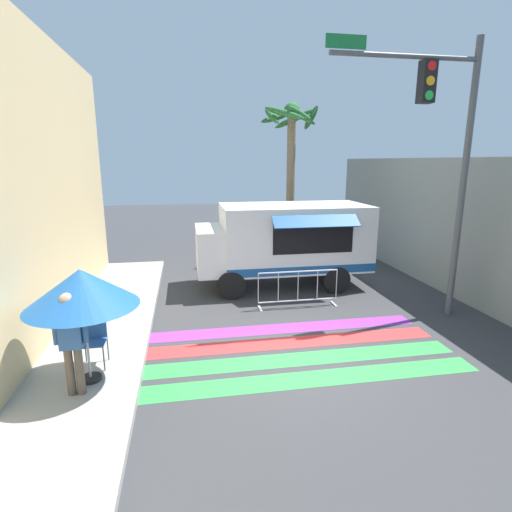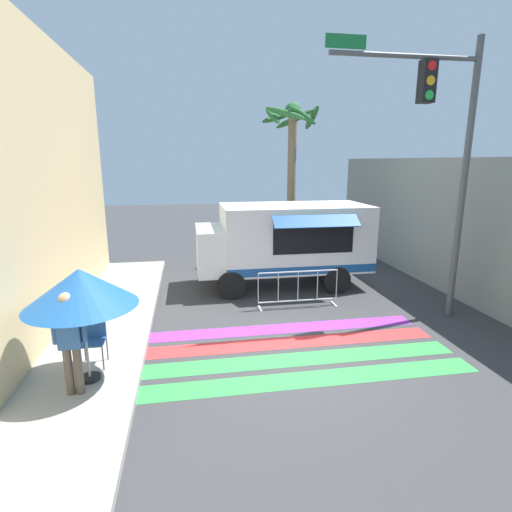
# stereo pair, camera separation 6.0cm
# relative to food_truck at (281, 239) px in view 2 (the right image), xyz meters

# --- Properties ---
(ground_plane) EXTENTS (60.00, 60.00, 0.00)m
(ground_plane) POSITION_rel_food_truck_xyz_m (-0.74, -4.75, -1.48)
(ground_plane) COLOR #38383A
(sidewalk_left) EXTENTS (4.40, 16.00, 0.14)m
(sidewalk_left) POSITION_rel_food_truck_xyz_m (-6.00, -4.75, -1.41)
(sidewalk_left) COLOR #99968E
(sidewalk_left) RESTS_ON ground_plane
(concrete_wall_right) EXTENTS (0.20, 16.00, 3.96)m
(concrete_wall_right) POSITION_rel_food_truck_xyz_m (4.75, -1.75, 0.50)
(concrete_wall_right) COLOR gray
(concrete_wall_right) RESTS_ON ground_plane
(crosswalk_painted) EXTENTS (6.40, 2.84, 0.01)m
(crosswalk_painted) POSITION_rel_food_truck_xyz_m (-0.74, -4.49, -1.48)
(crosswalk_painted) COLOR green
(crosswalk_painted) RESTS_ON ground_plane
(food_truck) EXTENTS (5.26, 2.74, 2.55)m
(food_truck) POSITION_rel_food_truck_xyz_m (0.00, 0.00, 0.00)
(food_truck) COLOR white
(food_truck) RESTS_ON ground_plane
(traffic_signal_pole) EXTENTS (3.68, 0.29, 6.58)m
(traffic_signal_pole) POSITION_rel_food_truck_xyz_m (3.06, -3.18, 2.89)
(traffic_signal_pole) COLOR #515456
(traffic_signal_pole) RESTS_ON ground_plane
(patio_umbrella) EXTENTS (1.84, 1.84, 2.01)m
(patio_umbrella) POSITION_rel_food_truck_xyz_m (-4.64, -5.21, 0.33)
(patio_umbrella) COLOR black
(patio_umbrella) RESTS_ON sidewalk_left
(folding_chair) EXTENTS (0.43, 0.43, 0.92)m
(folding_chair) POSITION_rel_food_truck_xyz_m (-4.67, -4.62, -0.79)
(folding_chair) COLOR #4C4C51
(folding_chair) RESTS_ON sidewalk_left
(vendor_person) EXTENTS (0.53, 0.23, 1.74)m
(vendor_person) POSITION_rel_food_truck_xyz_m (-4.77, -5.62, -0.35)
(vendor_person) COLOR brown
(vendor_person) RESTS_ON sidewalk_left
(barricade_front) EXTENTS (2.20, 0.44, 1.02)m
(barricade_front) POSITION_rel_food_truck_xyz_m (-0.00, -2.01, -0.98)
(barricade_front) COLOR #B7BABF
(barricade_front) RESTS_ON ground_plane
(palm_tree) EXTENTS (2.25, 2.44, 5.99)m
(palm_tree) POSITION_rel_food_truck_xyz_m (1.13, 3.38, 2.85)
(palm_tree) COLOR #7A664C
(palm_tree) RESTS_ON ground_plane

